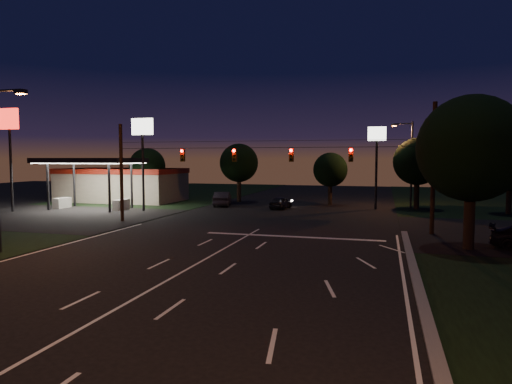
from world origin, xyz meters
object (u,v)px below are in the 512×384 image
(car_oncoming_a, at_px, (281,203))
(tree_right_near, at_px, (472,150))
(utility_pole_right, at_px, (432,234))
(car_oncoming_b, at_px, (222,199))

(car_oncoming_a, bearing_deg, tree_right_near, 136.32)
(utility_pole_right, relative_size, car_oncoming_b, 1.93)
(tree_right_near, height_order, car_oncoming_a, tree_right_near)
(car_oncoming_a, xyz_separation_m, car_oncoming_b, (-6.83, 1.17, 0.13))
(tree_right_near, distance_m, car_oncoming_b, 29.26)
(utility_pole_right, distance_m, car_oncoming_a, 18.63)
(car_oncoming_a, bearing_deg, utility_pole_right, 142.37)
(tree_right_near, bearing_deg, utility_pole_right, 107.53)
(utility_pole_right, bearing_deg, car_oncoming_b, 145.39)
(tree_right_near, relative_size, car_oncoming_a, 2.35)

